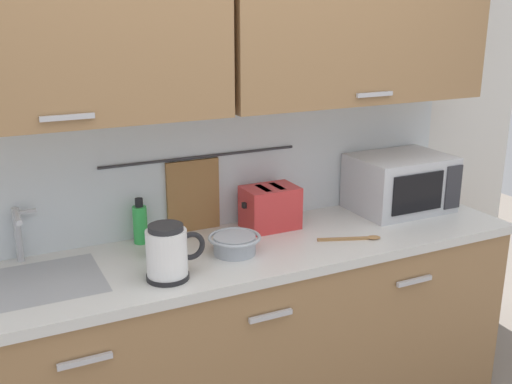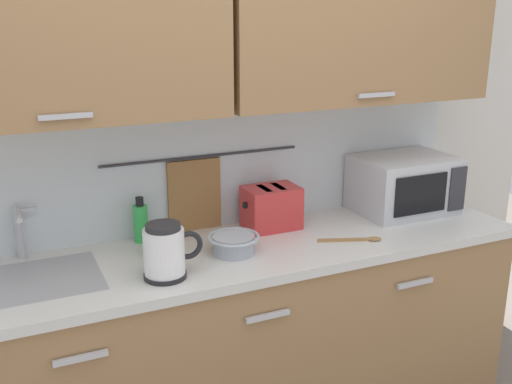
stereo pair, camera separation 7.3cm
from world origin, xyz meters
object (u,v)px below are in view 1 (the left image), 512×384
(mixing_bowl, at_px, (235,243))
(toaster, at_px, (270,207))
(microwave, at_px, (400,183))
(wooden_spoon, at_px, (357,238))
(electric_kettle, at_px, (168,253))
(dish_soap_bottle, at_px, (140,223))
(mug_near_sink, at_px, (159,245))

(mixing_bowl, height_order, toaster, toaster)
(mixing_bowl, xyz_separation_m, toaster, (0.27, 0.21, 0.05))
(microwave, xyz_separation_m, wooden_spoon, (-0.42, -0.25, -0.13))
(electric_kettle, height_order, toaster, electric_kettle)
(electric_kettle, distance_m, dish_soap_bottle, 0.39)
(mug_near_sink, distance_m, mixing_bowl, 0.30)
(microwave, bearing_deg, mug_near_sink, -177.95)
(microwave, relative_size, electric_kettle, 2.03)
(dish_soap_bottle, bearing_deg, toaster, -7.57)
(dish_soap_bottle, xyz_separation_m, mug_near_sink, (0.03, -0.17, -0.04))
(microwave, distance_m, wooden_spoon, 0.51)
(mixing_bowl, bearing_deg, toaster, 37.55)
(mug_near_sink, bearing_deg, electric_kettle, -98.46)
(dish_soap_bottle, relative_size, toaster, 0.77)
(dish_soap_bottle, xyz_separation_m, wooden_spoon, (0.84, -0.37, -0.08))
(electric_kettle, distance_m, wooden_spoon, 0.85)
(electric_kettle, xyz_separation_m, toaster, (0.58, 0.31, -0.01))
(mug_near_sink, bearing_deg, mixing_bowl, -21.80)
(toaster, height_order, wooden_spoon, toaster)
(toaster, bearing_deg, mug_near_sink, -170.27)
(microwave, distance_m, mixing_bowl, 0.97)
(microwave, relative_size, mixing_bowl, 2.15)
(dish_soap_bottle, distance_m, mixing_bowl, 0.42)
(microwave, relative_size, dish_soap_bottle, 2.35)
(mixing_bowl, bearing_deg, electric_kettle, -161.02)
(dish_soap_bottle, bearing_deg, mug_near_sink, -81.08)
(microwave, relative_size, toaster, 1.80)
(mug_near_sink, height_order, wooden_spoon, mug_near_sink)
(microwave, bearing_deg, wooden_spoon, -149.50)
(electric_kettle, bearing_deg, dish_soap_bottle, 89.13)
(electric_kettle, xyz_separation_m, mixing_bowl, (0.31, 0.11, -0.06))
(dish_soap_bottle, bearing_deg, wooden_spoon, -24.05)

